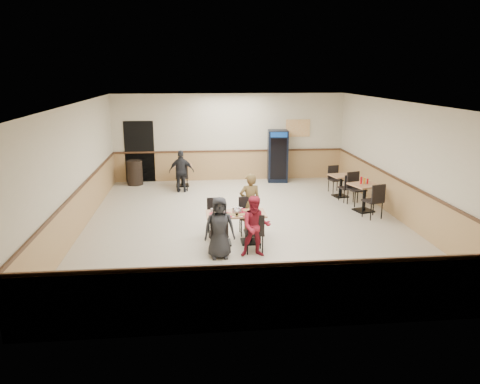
{
  "coord_description": "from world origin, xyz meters",
  "views": [
    {
      "loc": [
        -1.26,
        -11.13,
        3.72
      ],
      "look_at": [
        -0.19,
        -0.5,
        0.96
      ],
      "focal_mm": 35.0,
      "sensor_mm": 36.0,
      "label": 1
    }
  ],
  "objects": [
    {
      "name": "side_table_near_chair_north",
      "position": [
        3.35,
        1.37,
        0.48
      ],
      "size": [
        0.56,
        0.56,
        0.96
      ],
      "primitive_type": null,
      "rotation": [
        0.0,
        0.0,
        0.29
      ],
      "color": "black",
      "rests_on": "ground"
    },
    {
      "name": "side_table_near",
      "position": [
        3.35,
        0.76,
        0.51
      ],
      "size": [
        0.88,
        0.88,
        0.76
      ],
      "rotation": [
        0.0,
        0.0,
        0.29
      ],
      "color": "black",
      "rests_on": "ground"
    },
    {
      "name": "side_table_far",
      "position": [
        3.19,
        2.33,
        0.45
      ],
      "size": [
        0.75,
        0.75,
        0.68
      ],
      "rotation": [
        0.0,
        0.0,
        0.21
      ],
      "color": "black",
      "rests_on": "ground"
    },
    {
      "name": "ground",
      "position": [
        0.0,
        0.0,
        0.0
      ],
      "size": [
        10.0,
        10.0,
        0.0
      ],
      "primitive_type": "plane",
      "color": "beige",
      "rests_on": "ground"
    },
    {
      "name": "condiment_caddy",
      "position": [
        3.31,
        0.81,
        0.85
      ],
      "size": [
        0.23,
        0.06,
        0.2
      ],
      "color": "red",
      "rests_on": "side_table_near"
    },
    {
      "name": "side_table_far_chair_north",
      "position": [
        3.19,
        2.87,
        0.43
      ],
      "size": [
        0.47,
        0.47,
        0.86
      ],
      "primitive_type": null,
      "rotation": [
        0.0,
        0.0,
        0.21
      ],
      "color": "black",
      "rests_on": "ground"
    },
    {
      "name": "main_chairs",
      "position": [
        -0.41,
        -1.34,
        0.44
      ],
      "size": [
        1.17,
        1.54,
        0.89
      ],
      "rotation": [
        0.0,
        0.0,
        0.01
      ],
      "color": "black",
      "rests_on": "ground"
    },
    {
      "name": "back_table_chair_lone",
      "position": [
        -1.65,
        3.63,
        0.45
      ],
      "size": [
        0.43,
        0.43,
        0.9
      ],
      "primitive_type": null,
      "rotation": [
        0.0,
        0.0,
        3.17
      ],
      "color": "black",
      "rests_on": "ground"
    },
    {
      "name": "side_table_near_chair_south",
      "position": [
        3.35,
        0.15,
        0.48
      ],
      "size": [
        0.56,
        0.56,
        0.96
      ],
      "primitive_type": null,
      "rotation": [
        0.0,
        0.0,
        3.43
      ],
      "color": "black",
      "rests_on": "ground"
    },
    {
      "name": "diner_woman_left",
      "position": [
        -0.77,
        -2.13,
        0.64
      ],
      "size": [
        0.64,
        0.43,
        1.29
      ],
      "primitive_type": "imported",
      "rotation": [
        0.0,
        0.0,
        0.04
      ],
      "color": "black",
      "rests_on": "ground"
    },
    {
      "name": "trash_bin",
      "position": [
        -3.25,
        4.55,
        0.41
      ],
      "size": [
        0.52,
        0.52,
        0.82
      ],
      "primitive_type": "cylinder",
      "color": "black",
      "rests_on": "ground"
    },
    {
      "name": "side_table_far_chair_south",
      "position": [
        3.19,
        1.78,
        0.43
      ],
      "size": [
        0.47,
        0.47,
        0.86
      ],
      "primitive_type": null,
      "rotation": [
        0.0,
        0.0,
        3.35
      ],
      "color": "black",
      "rests_on": "ground"
    },
    {
      "name": "diner_man_opposite",
      "position": [
        0.05,
        -0.54,
        0.7
      ],
      "size": [
        0.53,
        0.36,
        1.4
      ],
      "primitive_type": "imported",
      "rotation": [
        0.0,
        0.0,
        3.2
      ],
      "color": "brown",
      "rests_on": "ground"
    },
    {
      "name": "room_shell",
      "position": [
        1.78,
        2.55,
        0.58
      ],
      "size": [
        10.0,
        10.0,
        10.0
      ],
      "color": "silver",
      "rests_on": "ground"
    },
    {
      "name": "diner_woman_right",
      "position": [
        -0.03,
        -2.13,
        0.64
      ],
      "size": [
        0.64,
        0.5,
        1.28
      ],
      "primitive_type": "imported",
      "rotation": [
        0.0,
        0.0,
        -0.03
      ],
      "color": "maroon",
      "rests_on": "ground"
    },
    {
      "name": "back_table",
      "position": [
        -1.65,
        4.2,
        0.47
      ],
      "size": [
        0.68,
        0.68,
        0.71
      ],
      "rotation": [
        0.0,
        0.0,
        0.03
      ],
      "color": "black",
      "rests_on": "ground"
    },
    {
      "name": "main_table",
      "position": [
        -0.36,
        -1.34,
        0.47
      ],
      "size": [
        1.31,
        0.67,
        0.7
      ],
      "rotation": [
        0.0,
        0.0,
        0.01
      ],
      "color": "black",
      "rests_on": "ground"
    },
    {
      "name": "pepsi_cooler",
      "position": [
        1.63,
        4.59,
        0.89
      ],
      "size": [
        0.73,
        0.74,
        1.78
      ],
      "rotation": [
        0.0,
        0.0,
        -0.09
      ],
      "color": "black",
      "rests_on": "ground"
    },
    {
      "name": "lone_diner",
      "position": [
        -1.65,
        3.39,
        0.67
      ],
      "size": [
        0.81,
        0.4,
        1.33
      ],
      "primitive_type": "imported",
      "rotation": [
        0.0,
        0.0,
        3.05
      ],
      "color": "black",
      "rests_on": "ground"
    },
    {
      "name": "tabletop_clutter",
      "position": [
        -0.42,
        -1.4,
        0.72
      ],
      "size": [
        1.12,
        0.58,
        0.12
      ],
      "rotation": [
        0.0,
        0.0,
        0.01
      ],
      "color": "red",
      "rests_on": "main_table"
    }
  ]
}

